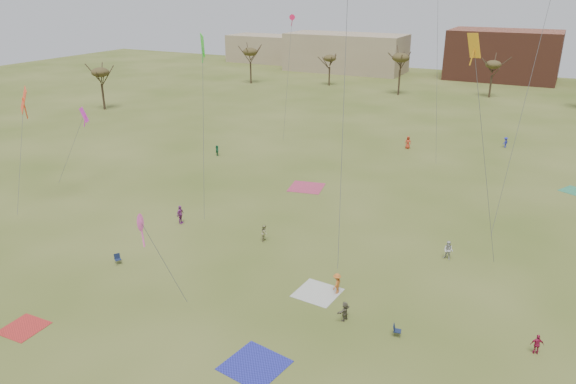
% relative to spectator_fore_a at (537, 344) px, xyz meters
% --- Properties ---
extents(ground, '(260.00, 260.00, 0.00)m').
position_rel_spectator_fore_a_xyz_m(ground, '(-21.06, -6.09, -0.71)').
color(ground, '#3D4E18').
rests_on(ground, ground).
extents(spectator_fore_a, '(0.90, 0.60, 1.42)m').
position_rel_spectator_fore_a_xyz_m(spectator_fore_a, '(0.00, 0.00, 0.00)').
color(spectator_fore_a, '#A31C42').
rests_on(spectator_fore_a, ground).
extents(spectator_fore_b, '(0.77, 0.89, 1.58)m').
position_rel_spectator_fore_a_xyz_m(spectator_fore_b, '(-23.74, 6.38, 0.08)').
color(spectator_fore_b, '#9A9662').
rests_on(spectator_fore_b, ground).
extents(spectator_fore_c, '(0.77, 1.43, 1.47)m').
position_rel_spectator_fore_a_xyz_m(spectator_fore_c, '(-12.41, -2.16, 0.03)').
color(spectator_fore_c, '#655D48').
rests_on(spectator_fore_c, ground).
extents(flyer_mid_b, '(0.66, 1.11, 1.69)m').
position_rel_spectator_fore_a_xyz_m(flyer_mid_b, '(-14.27, 0.93, 0.14)').
color(flyer_mid_b, '#C36424').
rests_on(flyer_mid_b, ground).
extents(spectator_mid_d, '(0.55, 1.15, 1.90)m').
position_rel_spectator_fore_a_xyz_m(spectator_mid_d, '(-33.15, 5.96, 0.24)').
color(spectator_mid_d, '#963E8D').
rests_on(spectator_mid_d, ground).
extents(spectator_mid_e, '(0.94, 0.80, 1.70)m').
position_rel_spectator_fore_a_xyz_m(spectator_mid_e, '(-7.79, 10.45, 0.14)').
color(spectator_mid_e, '#BDBDBD').
rests_on(spectator_mid_e, ground).
extents(flyer_far_a, '(1.15, 1.34, 1.46)m').
position_rel_spectator_fore_a_xyz_m(flyer_far_a, '(-42.91, 26.85, 0.02)').
color(flyer_far_a, '#267248').
rests_on(flyer_far_a, ground).
extents(flyer_far_b, '(1.05, 0.88, 1.83)m').
position_rel_spectator_fore_a_xyz_m(flyer_far_b, '(-20.10, 42.36, 0.21)').
color(flyer_far_b, '#C13B21').
rests_on(flyer_far_b, ground).
extents(flyer_far_c, '(0.98, 1.15, 1.54)m').
position_rel_spectator_fore_a_xyz_m(flyer_far_c, '(-7.51, 49.42, 0.06)').
color(flyer_far_c, '#2326A0').
rests_on(flyer_far_c, ground).
extents(blanket_red, '(2.73, 2.73, 0.03)m').
position_rel_spectator_fore_a_xyz_m(blanket_red, '(-31.93, -13.24, -0.71)').
color(blanket_red, red).
rests_on(blanket_red, ground).
extents(blanket_blue, '(4.06, 4.06, 0.03)m').
position_rel_spectator_fore_a_xyz_m(blanket_blue, '(-15.61, -9.31, -0.71)').
color(blanket_blue, '#24289E').
rests_on(blanket_blue, ground).
extents(blanket_cream, '(3.40, 3.40, 0.03)m').
position_rel_spectator_fore_a_xyz_m(blanket_cream, '(-15.59, 0.27, -0.71)').
color(blanket_cream, beige).
rests_on(blanket_cream, ground).
extents(blanket_plum, '(4.50, 4.50, 0.03)m').
position_rel_spectator_fore_a_xyz_m(blanket_plum, '(-26.32, 20.95, -0.71)').
color(blanket_plum, '#B73859').
rests_on(blanket_plum, ground).
extents(blanket_olive, '(3.85, 3.85, 0.03)m').
position_rel_spectator_fore_a_xyz_m(blanket_olive, '(1.99, 33.99, -0.71)').
color(blanket_olive, '#328B60').
rests_on(blanket_olive, ground).
extents(camp_chair_left, '(0.73, 0.71, 0.87)m').
position_rel_spectator_fore_a_xyz_m(camp_chair_left, '(-32.72, -3.23, -0.45)').
color(camp_chair_left, '#161F3D').
rests_on(camp_chair_left, ground).
extents(camp_chair_center, '(0.62, 0.59, 0.87)m').
position_rel_spectator_fore_a_xyz_m(camp_chair_center, '(-8.55, -2.28, -0.45)').
color(camp_chair_center, '#16203D').
rests_on(camp_chair_center, ground).
extents(kites_aloft, '(58.97, 45.22, 26.37)m').
position_rel_spectator_fore_a_xyz_m(kites_aloft, '(-18.31, 16.39, 19.57)').
color(kites_aloft, '#EB401B').
rests_on(kites_aloft, ground).
extents(tree_line, '(117.44, 49.32, 8.91)m').
position_rel_spectator_fore_a_xyz_m(tree_line, '(-23.90, 73.03, 6.38)').
color(tree_line, '#3A2B1E').
rests_on(tree_line, ground).
extents(building_tan, '(32.00, 14.00, 10.00)m').
position_rel_spectator_fore_a_xyz_m(building_tan, '(-56.06, 108.91, 4.29)').
color(building_tan, '#937F60').
rests_on(building_tan, ground).
extents(building_brick, '(26.00, 16.00, 12.00)m').
position_rel_spectator_fore_a_xyz_m(building_brick, '(-16.06, 113.91, 5.29)').
color(building_brick, brown).
rests_on(building_brick, ground).
extents(building_tan_west, '(20.00, 12.00, 8.00)m').
position_rel_spectator_fore_a_xyz_m(building_tan_west, '(-86.06, 115.91, 3.29)').
color(building_tan_west, '#937F60').
rests_on(building_tan_west, ground).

